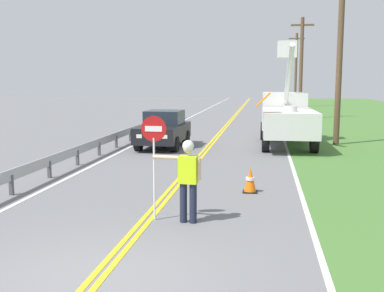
# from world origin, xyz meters

# --- Properties ---
(ground_plane) EXTENTS (160.00, 160.00, 0.00)m
(ground_plane) POSITION_xyz_m (0.00, 0.00, 0.00)
(ground_plane) COLOR slate
(centerline_yellow_left) EXTENTS (0.11, 110.00, 0.01)m
(centerline_yellow_left) POSITION_xyz_m (-0.09, 20.00, 0.01)
(centerline_yellow_left) COLOR yellow
(centerline_yellow_left) RESTS_ON ground
(centerline_yellow_right) EXTENTS (0.11, 110.00, 0.01)m
(centerline_yellow_right) POSITION_xyz_m (0.09, 20.00, 0.01)
(centerline_yellow_right) COLOR yellow
(centerline_yellow_right) RESTS_ON ground
(edge_line_right) EXTENTS (0.12, 110.00, 0.01)m
(edge_line_right) POSITION_xyz_m (3.60, 20.00, 0.01)
(edge_line_right) COLOR silver
(edge_line_right) RESTS_ON ground
(edge_line_left) EXTENTS (0.12, 110.00, 0.01)m
(edge_line_left) POSITION_xyz_m (-3.60, 20.00, 0.01)
(edge_line_left) COLOR silver
(edge_line_left) RESTS_ON ground
(flagger_worker) EXTENTS (1.08, 0.28, 1.83)m
(flagger_worker) POSITION_xyz_m (0.94, 3.12, 1.05)
(flagger_worker) COLOR #1E2338
(flagger_worker) RESTS_ON ground
(stop_sign_paddle) EXTENTS (0.56, 0.04, 2.33)m
(stop_sign_paddle) POSITION_xyz_m (0.18, 3.20, 1.71)
(stop_sign_paddle) COLOR silver
(stop_sign_paddle) RESTS_ON ground
(utility_bucket_truck) EXTENTS (2.67, 6.86, 4.99)m
(utility_bucket_truck) POSITION_xyz_m (3.60, 16.28, 1.40)
(utility_bucket_truck) COLOR silver
(utility_bucket_truck) RESTS_ON ground
(oncoming_sedan_nearest) EXTENTS (2.00, 4.15, 1.70)m
(oncoming_sedan_nearest) POSITION_xyz_m (-2.06, 14.44, 0.83)
(oncoming_sedan_nearest) COLOR black
(oncoming_sedan_nearest) RESTS_ON ground
(utility_pole_near) EXTENTS (1.80, 0.28, 7.73)m
(utility_pole_near) POSITION_xyz_m (6.02, 16.65, 4.04)
(utility_pole_near) COLOR brown
(utility_pole_near) RESTS_ON ground
(utility_pole_mid) EXTENTS (1.80, 0.28, 8.00)m
(utility_pole_mid) POSITION_xyz_m (5.37, 32.04, 4.18)
(utility_pole_mid) COLOR brown
(utility_pole_mid) RESTS_ON ground
(utility_pole_far) EXTENTS (1.80, 0.28, 8.44)m
(utility_pole_far) POSITION_xyz_m (6.05, 49.58, 4.41)
(utility_pole_far) COLOR brown
(utility_pole_far) RESTS_ON ground
(traffic_cone_lead) EXTENTS (0.40, 0.40, 0.70)m
(traffic_cone_lead) POSITION_xyz_m (2.21, 6.16, 0.34)
(traffic_cone_lead) COLOR orange
(traffic_cone_lead) RESTS_ON ground
(guardrail_left_shoulder) EXTENTS (0.10, 32.00, 0.71)m
(guardrail_left_shoulder) POSITION_xyz_m (-4.20, 15.12, 0.52)
(guardrail_left_shoulder) COLOR #9EA0A3
(guardrail_left_shoulder) RESTS_ON ground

